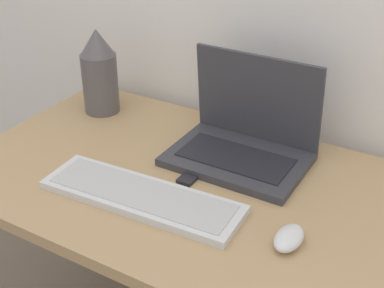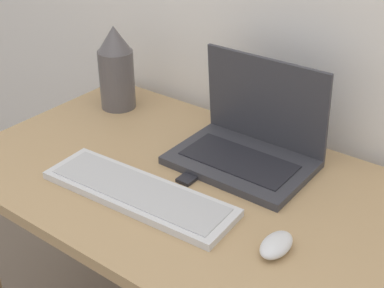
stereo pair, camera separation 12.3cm
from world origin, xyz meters
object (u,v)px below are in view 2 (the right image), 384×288
Objects in this scene: vase at (116,68)px; mp3_player at (190,177)px; mouse at (276,245)px; laptop at (250,140)px; keyboard at (138,193)px.

mp3_player is at bearing -24.38° from vase.
vase is 0.47m from mp3_player.
mouse reaches higher than mp3_player.
mp3_player is (-0.07, -0.16, -0.05)m from laptop.
mouse is at bearing 4.13° from keyboard.
vase is (-0.48, 0.03, 0.07)m from laptop.
keyboard is 5.21× the size of mouse.
mp3_player is at bearing -112.15° from laptop.
vase is 3.82× the size of mp3_player.
laptop reaches higher than mouse.
vase is at bearing 155.62° from mp3_player.
laptop is 0.49m from vase.
laptop is 0.32m from keyboard.
laptop is 1.35× the size of vase.
keyboard is 0.14m from mp3_player.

